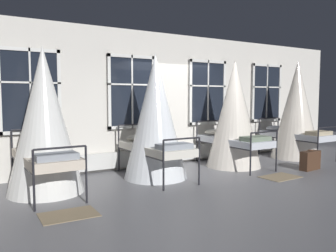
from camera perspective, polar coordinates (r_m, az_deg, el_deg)
ground at (r=8.05m, az=5.00°, el=-7.36°), size 21.86×21.86×0.00m
back_wall_with_windows at (r=8.87m, az=0.32°, el=4.31°), size 11.93×0.10×3.23m
window_bank at (r=8.80m, az=0.73°, el=0.37°), size 7.89×0.10×2.57m
cot_first at (r=6.50m, az=-19.38°, el=0.56°), size 1.32×1.98×2.58m
cot_second at (r=7.27m, az=-2.04°, el=1.23°), size 1.32×1.98×2.57m
cot_third at (r=8.63m, az=10.67°, el=1.72°), size 1.32×1.99×2.57m
cot_fourth at (r=10.29m, az=20.08°, el=2.26°), size 1.32×1.98×2.66m
rug_first at (r=5.39m, az=-15.75°, el=-13.67°), size 0.82×0.60×0.01m
rug_third at (r=7.84m, az=17.69°, el=-7.87°), size 0.82×0.59×0.01m
suitcase_dark at (r=8.80m, az=22.02°, el=-5.17°), size 0.58×0.26×0.47m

